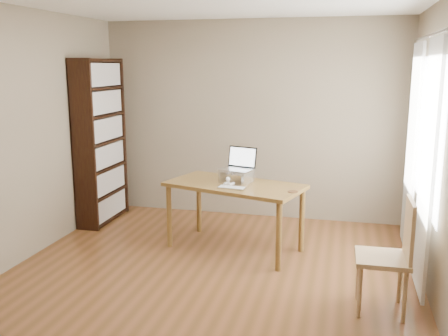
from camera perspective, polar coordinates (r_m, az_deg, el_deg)
room at (r=4.47m, az=-1.89°, el=2.43°), size 4.04×4.54×2.64m
bookshelf at (r=6.61m, az=-13.92°, el=2.94°), size 0.30×0.90×2.10m
curtains at (r=5.15m, az=21.38°, el=1.39°), size 0.03×1.90×2.25m
desk at (r=5.46m, az=1.23°, el=-2.75°), size 1.61×1.12×0.75m
laptop_stand at (r=5.49m, az=1.42°, el=-0.77°), size 0.32×0.25×0.13m
laptop at (r=5.53m, az=1.56°, el=0.48°), size 0.40×0.38×0.24m
keyboard at (r=5.22m, az=0.88°, el=-2.26°), size 0.30×0.16×0.02m
coaster at (r=5.13m, az=7.88°, el=-2.70°), size 0.11×0.11×0.01m
cat at (r=5.53m, az=1.48°, el=-0.86°), size 0.25×0.49×0.16m
chair at (r=4.35m, az=18.68°, el=-9.07°), size 0.43×0.43×0.97m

